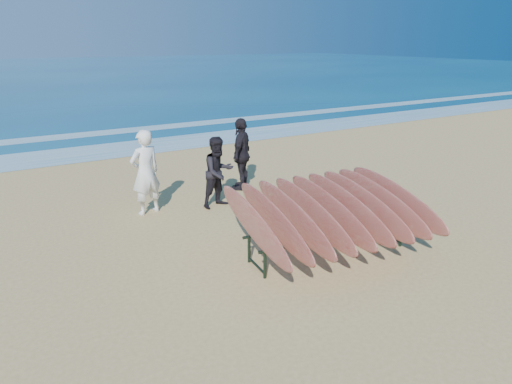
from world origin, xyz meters
TOP-DOWN VIEW (x-y plane):
  - ground at (0.00, 0.00)m, footprint 120.00×120.00m
  - ocean at (0.00, 55.00)m, footprint 160.00×160.00m
  - foam_near at (0.00, 10.00)m, footprint 160.00×160.00m
  - foam_far at (0.00, 13.50)m, footprint 160.00×160.00m
  - surfboard_rack at (0.73, -0.62)m, footprint 3.44×3.16m
  - person_white at (-1.51, 3.19)m, footprint 0.80×0.62m
  - person_dark_a at (0.13, 2.77)m, footprint 0.94×0.80m
  - person_dark_b at (1.27, 3.69)m, footprint 1.14×1.12m

SIDE VIEW (x-z plane):
  - ground at x=0.00m, z-range 0.00..0.00m
  - ocean at x=0.00m, z-range 0.01..0.01m
  - foam_far at x=0.00m, z-range 0.01..0.01m
  - foam_near at x=0.00m, z-range 0.01..0.01m
  - person_dark_a at x=0.13m, z-range 0.00..1.71m
  - surfboard_rack at x=0.73m, z-range 0.18..1.58m
  - person_dark_b at x=1.27m, z-range 0.00..1.92m
  - person_white at x=-1.51m, z-range 0.00..1.97m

